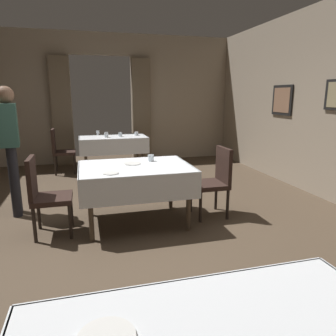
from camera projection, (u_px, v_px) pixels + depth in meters
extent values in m
plane|color=#4C3D2D|center=(129.00, 228.00, 3.89)|extent=(10.08, 10.08, 0.00)
cube|color=black|center=(282.00, 100.00, 5.84)|extent=(0.03, 0.58, 0.55)
cube|color=#8C664C|center=(282.00, 100.00, 5.84)|extent=(0.01, 0.48, 0.45)
cube|color=gray|center=(13.00, 100.00, 7.01)|extent=(2.50, 0.12, 3.00)
cube|color=gray|center=(180.00, 99.00, 7.99)|extent=(2.50, 0.12, 3.00)
cube|color=gray|center=(99.00, 44.00, 7.22)|extent=(1.40, 0.12, 0.50)
cube|color=#70604C|center=(62.00, 112.00, 7.20)|extent=(0.44, 0.14, 2.44)
cube|color=#70604C|center=(141.00, 111.00, 7.66)|extent=(0.44, 0.14, 2.44)
cube|color=white|center=(185.00, 303.00, 1.54)|extent=(1.53, 0.02, 0.26)
cylinder|color=#4C3D2D|center=(91.00, 211.00, 3.49)|extent=(0.06, 0.06, 0.71)
cylinder|color=#4C3D2D|center=(188.00, 202.00, 3.77)|extent=(0.06, 0.06, 0.71)
cylinder|color=#4C3D2D|center=(89.00, 190.00, 4.24)|extent=(0.06, 0.06, 0.71)
cylinder|color=#4C3D2D|center=(171.00, 184.00, 4.52)|extent=(0.06, 0.06, 0.71)
cube|color=#4C3D2D|center=(135.00, 168.00, 3.92)|extent=(1.30, 0.96, 0.03)
cube|color=white|center=(135.00, 166.00, 3.92)|extent=(1.36, 1.02, 0.01)
cube|color=white|center=(143.00, 190.00, 3.47)|extent=(1.36, 0.02, 0.32)
cube|color=white|center=(130.00, 169.00, 4.43)|extent=(1.36, 0.02, 0.32)
cube|color=white|center=(79.00, 182.00, 3.78)|extent=(0.02, 1.02, 0.32)
cube|color=white|center=(187.00, 175.00, 4.12)|extent=(0.02, 1.02, 0.32)
cylinder|color=#4C3D2D|center=(86.00, 159.00, 6.32)|extent=(0.06, 0.06, 0.71)
cylinder|color=#4C3D2D|center=(143.00, 156.00, 6.62)|extent=(0.06, 0.06, 0.71)
cylinder|color=#4C3D2D|center=(85.00, 153.00, 6.96)|extent=(0.06, 0.06, 0.71)
cylinder|color=#4C3D2D|center=(138.00, 151.00, 7.25)|extent=(0.06, 0.06, 0.71)
cube|color=#4C3D2D|center=(113.00, 137.00, 6.70)|extent=(1.32, 0.84, 0.03)
cube|color=white|center=(113.00, 136.00, 6.70)|extent=(1.38, 0.90, 0.01)
cube|color=white|center=(115.00, 147.00, 6.31)|extent=(1.38, 0.02, 0.32)
cube|color=white|center=(111.00, 141.00, 7.16)|extent=(1.38, 0.02, 0.32)
cube|color=white|center=(80.00, 145.00, 6.56)|extent=(0.02, 0.90, 0.32)
cube|color=white|center=(145.00, 142.00, 6.91)|extent=(0.02, 0.90, 0.32)
cylinder|color=black|center=(200.00, 207.00, 4.04)|extent=(0.04, 0.04, 0.42)
cylinder|color=black|center=(191.00, 197.00, 4.40)|extent=(0.04, 0.04, 0.42)
cylinder|color=black|center=(228.00, 204.00, 4.14)|extent=(0.04, 0.04, 0.42)
cylinder|color=black|center=(216.00, 195.00, 4.50)|extent=(0.04, 0.04, 0.42)
cube|color=black|center=(209.00, 185.00, 4.22)|extent=(0.44, 0.44, 0.06)
cube|color=black|center=(224.00, 165.00, 4.21)|extent=(0.05, 0.42, 0.48)
cylinder|color=black|center=(71.00, 210.00, 3.93)|extent=(0.04, 0.04, 0.42)
cylinder|color=black|center=(70.00, 221.00, 3.57)|extent=(0.04, 0.04, 0.42)
cylinder|color=black|center=(39.00, 213.00, 3.84)|extent=(0.04, 0.04, 0.42)
cylinder|color=black|center=(34.00, 225.00, 3.48)|extent=(0.04, 0.04, 0.42)
cube|color=black|center=(52.00, 199.00, 3.65)|extent=(0.44, 0.44, 0.06)
cube|color=black|center=(32.00, 179.00, 3.55)|extent=(0.05, 0.42, 0.48)
cylinder|color=black|center=(75.00, 161.00, 6.84)|extent=(0.04, 0.04, 0.42)
cylinder|color=black|center=(75.00, 164.00, 6.48)|extent=(0.04, 0.04, 0.42)
cylinder|color=black|center=(57.00, 162.00, 6.75)|extent=(0.04, 0.04, 0.42)
cylinder|color=black|center=(55.00, 165.00, 6.39)|extent=(0.04, 0.04, 0.42)
cube|color=black|center=(65.00, 153.00, 6.56)|extent=(0.44, 0.44, 0.06)
cube|color=black|center=(53.00, 141.00, 6.45)|extent=(0.05, 0.42, 0.48)
cylinder|color=white|center=(111.00, 173.00, 3.52)|extent=(0.18, 0.18, 0.01)
cylinder|color=white|center=(132.00, 163.00, 4.01)|extent=(0.22, 0.22, 0.01)
cylinder|color=silver|center=(151.00, 158.00, 4.17)|extent=(0.08, 0.08, 0.09)
cylinder|color=silver|center=(106.00, 135.00, 6.50)|extent=(0.08, 0.08, 0.11)
cylinder|color=silver|center=(98.00, 133.00, 6.89)|extent=(0.08, 0.08, 0.10)
cylinder|color=silver|center=(136.00, 134.00, 6.81)|extent=(0.08, 0.08, 0.08)
cylinder|color=silver|center=(120.00, 134.00, 6.64)|extent=(0.07, 0.07, 0.09)
cylinder|color=black|center=(14.00, 182.00, 4.18)|extent=(0.12, 0.12, 0.95)
cylinder|color=black|center=(15.00, 179.00, 4.34)|extent=(0.12, 0.12, 0.95)
cube|color=#33594C|center=(8.00, 125.00, 4.09)|extent=(0.27, 0.39, 0.55)
sphere|color=brown|center=(5.00, 95.00, 4.00)|extent=(0.22, 0.22, 0.22)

